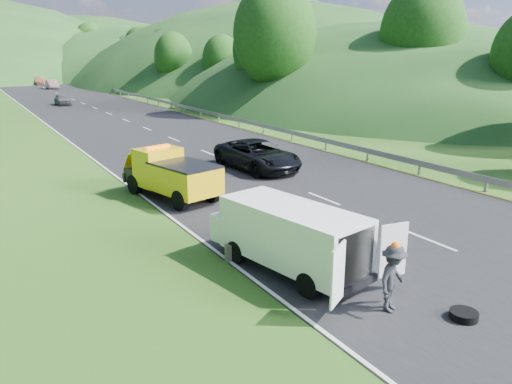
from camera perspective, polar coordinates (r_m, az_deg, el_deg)
ground at (r=17.96m, az=8.17°, el=-5.38°), size 320.00×320.00×0.00m
road_surface at (r=55.02m, az=-16.45°, el=8.58°), size 14.00×200.00×0.02m
guardrail at (r=68.99m, az=-13.24°, el=10.18°), size 0.06×140.00×1.52m
tree_line_right at (r=80.56m, az=-6.18°, el=11.28°), size 14.00×140.00×14.00m
hills_backdrop at (r=148.74m, az=-24.79°, el=12.06°), size 201.00×288.60×44.00m
tow_truck at (r=22.73m, az=-9.70°, el=2.05°), size 3.09×5.56×2.26m
white_van at (r=15.03m, az=3.77°, el=-4.84°), size 3.48×6.12×2.05m
woman at (r=16.58m, az=-0.25°, el=-7.07°), size 0.54×0.67×1.64m
child at (r=16.99m, az=-1.48°, el=-6.49°), size 0.58×0.53×0.98m
worker at (r=13.67m, az=15.08°, el=-12.98°), size 1.33×1.08×1.80m
suitcase at (r=15.94m, az=-2.90°, el=-6.96°), size 0.38×0.24×0.57m
spare_tire at (r=13.86m, az=22.59°, el=-13.28°), size 0.70×0.70×0.20m
passing_suv at (r=28.05m, az=0.17°, el=2.60°), size 3.06×5.98×1.62m
dist_car_a at (r=65.57m, az=-21.18°, el=9.25°), size 1.52×3.78×1.29m
dist_car_b at (r=93.42m, az=-22.23°, el=10.85°), size 1.57×4.51×1.49m
dist_car_c at (r=105.18m, az=-23.44°, el=11.17°), size 2.13×5.24×1.52m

